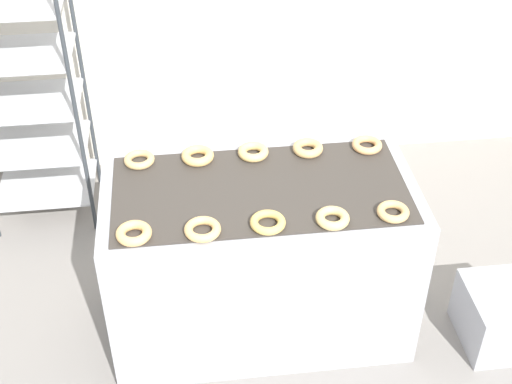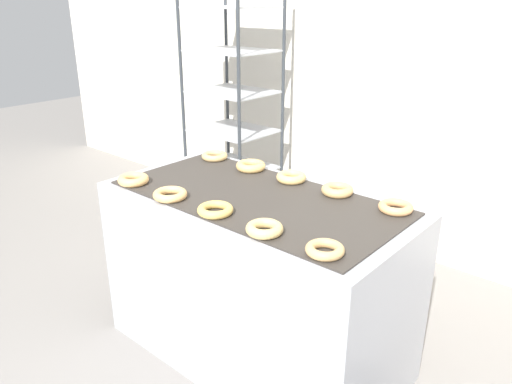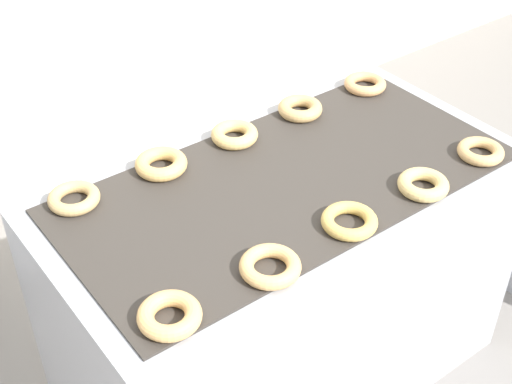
{
  "view_description": "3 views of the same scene",
  "coord_description": "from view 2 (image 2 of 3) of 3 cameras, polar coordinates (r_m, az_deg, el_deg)",
  "views": [
    {
      "loc": [
        -0.32,
        -1.87,
        2.76
      ],
      "look_at": [
        0.0,
        0.76,
        0.72
      ],
      "focal_mm": 50.0,
      "sensor_mm": 36.0,
      "label": 1
    },
    {
      "loc": [
        1.36,
        -0.95,
        1.68
      ],
      "look_at": [
        0.0,
        0.61,
        0.87
      ],
      "focal_mm": 35.0,
      "sensor_mm": 36.0,
      "label": 2
    },
    {
      "loc": [
        -1.05,
        -0.64,
        2.05
      ],
      "look_at": [
        0.0,
        0.76,
        0.72
      ],
      "focal_mm": 50.0,
      "sensor_mm": 36.0,
      "label": 3
    }
  ],
  "objects": [
    {
      "name": "donut_near_rightmost",
      "position": [
        1.75,
        7.88,
        -6.54
      ],
      "size": [
        0.14,
        0.14,
        0.03
      ],
      "primitive_type": "torus",
      "color": "tan",
      "rests_on": "fryer_machine"
    },
    {
      "name": "donut_far_right",
      "position": [
        2.27,
        9.27,
        0.24
      ],
      "size": [
        0.14,
        0.14,
        0.04
      ],
      "primitive_type": "torus",
      "color": "tan",
      "rests_on": "fryer_machine"
    },
    {
      "name": "donut_far_rightmost",
      "position": [
        2.15,
        15.67,
        -1.67
      ],
      "size": [
        0.14,
        0.14,
        0.04
      ],
      "primitive_type": "torus",
      "color": "#E4A769",
      "rests_on": "fryer_machine"
    },
    {
      "name": "donut_near_right",
      "position": [
        1.88,
        0.97,
        -4.21
      ],
      "size": [
        0.14,
        0.14,
        0.04
      ],
      "primitive_type": "torus",
      "color": "#E0BD72",
      "rests_on": "fryer_machine"
    },
    {
      "name": "wall_back",
      "position": [
        3.37,
        17.81,
        15.68
      ],
      "size": [
        8.0,
        0.05,
        2.8
      ],
      "color": "silver",
      "rests_on": "ground_plane"
    },
    {
      "name": "donut_far_center",
      "position": [
        2.41,
        3.97,
        1.73
      ],
      "size": [
        0.14,
        0.14,
        0.04
      ],
      "primitive_type": "torus",
      "color": "#E8BE6F",
      "rests_on": "fryer_machine"
    },
    {
      "name": "donut_far_leftmost",
      "position": [
        2.75,
        -4.76,
        4.13
      ],
      "size": [
        0.14,
        0.14,
        0.03
      ],
      "primitive_type": "torus",
      "color": "tan",
      "rests_on": "fryer_machine"
    },
    {
      "name": "fryer_machine",
      "position": [
        2.42,
        0.0,
        -9.87
      ],
      "size": [
        1.41,
        0.72,
        0.85
      ],
      "color": "#A8AAB2",
      "rests_on": "ground_plane"
    },
    {
      "name": "baking_rack_cart",
      "position": [
        3.72,
        -2.67,
        9.17
      ],
      "size": [
        0.59,
        0.49,
        1.75
      ],
      "color": "#33383D",
      "rests_on": "ground_plane"
    },
    {
      "name": "donut_near_leftmost",
      "position": [
        2.44,
        -13.84,
        1.4
      ],
      "size": [
        0.15,
        0.15,
        0.04
      ],
      "primitive_type": "torus",
      "color": "#EBB46B",
      "rests_on": "fryer_machine"
    },
    {
      "name": "donut_near_left",
      "position": [
        2.23,
        -9.8,
        -0.28
      ],
      "size": [
        0.15,
        0.15,
        0.04
      ],
      "primitive_type": "torus",
      "color": "#EAB56D",
      "rests_on": "fryer_machine"
    },
    {
      "name": "donut_far_left",
      "position": [
        2.56,
        -0.61,
        3.0
      ],
      "size": [
        0.15,
        0.15,
        0.04
      ],
      "primitive_type": "torus",
      "color": "#E9B869",
      "rests_on": "fryer_machine"
    },
    {
      "name": "donut_near_center",
      "position": [
        2.05,
        -4.7,
        -2.03
      ],
      "size": [
        0.15,
        0.15,
        0.03
      ],
      "primitive_type": "torus",
      "color": "#DDB55B",
      "rests_on": "fryer_machine"
    }
  ]
}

